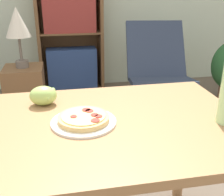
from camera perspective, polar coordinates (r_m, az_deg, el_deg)
dining_table at (r=1.15m, az=-5.64°, el=-9.41°), size 1.31×0.78×0.73m
pizza_on_plate at (r=1.10m, az=-5.78°, el=-4.39°), size 0.25×0.25×0.04m
grape_bunch at (r=1.29m, az=-13.78°, el=0.47°), size 0.12×0.09×0.09m
lounge_chair_far at (r=2.93m, az=9.10°, el=2.91°), size 0.69×0.84×0.88m
bookshelf at (r=3.42m, az=-8.44°, el=12.02°), size 0.75×0.32×1.42m
side_table at (r=2.69m, az=-17.02°, el=0.26°), size 0.34×0.34×0.56m
table_lamp at (r=2.53m, az=-18.67°, el=13.86°), size 0.21×0.21×0.51m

